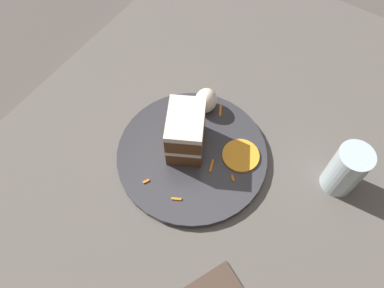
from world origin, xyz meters
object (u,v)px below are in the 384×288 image
Objects in this scene: cake_slice at (186,132)px; drinking_glass at (345,172)px; cream_dollop at (206,101)px; orange_garnish at (241,155)px; plate at (192,155)px.

drinking_glass is (0.10, -0.28, -0.02)m from cake_slice.
cake_slice is at bearing 109.07° from drinking_glass.
orange_garnish is at bearing -116.03° from cream_dollop.
plate is 2.67× the size of drinking_glass.
cake_slice reaches higher than orange_garnish.
plate is at bearing 119.12° from orange_garnish.
orange_garnish is 0.19m from drinking_glass.
plate is 5.42× the size of cream_dollop.
drinking_glass reaches higher than plate.
cake_slice is 2.11× the size of cream_dollop.
plate is 0.28m from drinking_glass.
drinking_glass is (0.00, -0.29, 0.01)m from cream_dollop.
cake_slice reaches higher than drinking_glass.
cake_slice is at bearing -170.55° from cream_dollop.
cake_slice reaches higher than cream_dollop.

